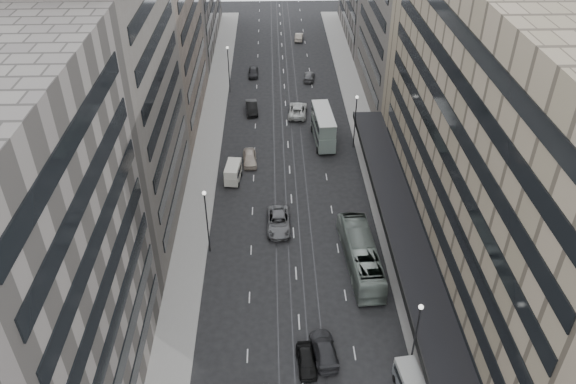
{
  "coord_description": "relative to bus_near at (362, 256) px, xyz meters",
  "views": [
    {
      "loc": [
        -2.29,
        -37.11,
        42.31
      ],
      "look_at": [
        -0.63,
        16.11,
        5.17
      ],
      "focal_mm": 35.0,
      "sensor_mm": 36.0,
      "label": 1
    }
  ],
  "objects": [
    {
      "name": "ground",
      "position": [
        -7.17,
        -8.62,
        -1.72
      ],
      "size": [
        220.0,
        220.0,
        0.0
      ],
      "primitive_type": "plane",
      "color": "black",
      "rests_on": "ground"
    },
    {
      "name": "sidewalk_right",
      "position": [
        4.83,
        28.88,
        -1.65
      ],
      "size": [
        4.0,
        125.0,
        0.15
      ],
      "primitive_type": "cube",
      "color": "gray",
      "rests_on": "ground"
    },
    {
      "name": "sidewalk_left",
      "position": [
        -19.17,
        28.88,
        -1.65
      ],
      "size": [
        4.0,
        125.0,
        0.15
      ],
      "primitive_type": "cube",
      "color": "gray",
      "rests_on": "ground"
    },
    {
      "name": "department_store",
      "position": [
        14.28,
        -0.62,
        13.22
      ],
      "size": [
        19.2,
        60.0,
        30.0
      ],
      "color": "gray",
      "rests_on": "ground"
    },
    {
      "name": "building_right_mid",
      "position": [
        14.33,
        43.38,
        10.28
      ],
      "size": [
        15.0,
        28.0,
        24.0
      ],
      "primitive_type": "cube",
      "color": "#4E4843",
      "rests_on": "ground"
    },
    {
      "name": "building_left_b",
      "position": [
        -28.67,
        10.38,
        15.28
      ],
      "size": [
        15.0,
        26.0,
        34.0
      ],
      "primitive_type": "cube",
      "color": "#4E4843",
      "rests_on": "ground"
    },
    {
      "name": "building_left_c",
      "position": [
        -28.67,
        37.38,
        10.78
      ],
      "size": [
        15.0,
        28.0,
        25.0
      ],
      "primitive_type": "cube",
      "color": "#76665C",
      "rests_on": "ground"
    },
    {
      "name": "lamp_right_near",
      "position": [
        2.53,
        -13.62,
        3.48
      ],
      "size": [
        0.44,
        0.44,
        8.32
      ],
      "color": "#262628",
      "rests_on": "ground"
    },
    {
      "name": "lamp_right_far",
      "position": [
        2.53,
        26.38,
        3.48
      ],
      "size": [
        0.44,
        0.44,
        8.32
      ],
      "color": "#262628",
      "rests_on": "ground"
    },
    {
      "name": "lamp_left_near",
      "position": [
        -16.87,
        3.38,
        3.48
      ],
      "size": [
        0.44,
        0.44,
        8.32
      ],
      "color": "#262628",
      "rests_on": "ground"
    },
    {
      "name": "lamp_left_far",
      "position": [
        -16.87,
        46.38,
        3.48
      ],
      "size": [
        0.44,
        0.44,
        8.32
      ],
      "color": "#262628",
      "rests_on": "ground"
    },
    {
      "name": "bus_near",
      "position": [
        0.0,
        0.0,
        0.0
      ],
      "size": [
        3.51,
        12.5,
        3.44
      ],
      "primitive_type": "imported",
      "rotation": [
        0.0,
        0.0,
        3.19
      ],
      "color": "gray",
      "rests_on": "ground"
    },
    {
      "name": "bus_far",
      "position": [
        -0.42,
        2.42,
        -0.39
      ],
      "size": [
        3.12,
        9.73,
        2.66
      ],
      "primitive_type": "imported",
      "rotation": [
        0.0,
        0.0,
        3.23
      ],
      "color": "#96A199",
      "rests_on": "ground"
    },
    {
      "name": "double_decker",
      "position": [
        -1.9,
        28.05,
        0.92
      ],
      "size": [
        3.22,
        9.08,
        4.89
      ],
      "rotation": [
        0.0,
        0.0,
        0.06
      ],
      "color": "slate",
      "rests_on": "ground"
    },
    {
      "name": "vw_microbus",
      "position": [
        2.03,
        -16.1,
        -0.41
      ],
      "size": [
        2.45,
        4.58,
        2.36
      ],
      "rotation": [
        0.0,
        0.0,
        0.13
      ],
      "color": "slate",
      "rests_on": "ground"
    },
    {
      "name": "panel_van",
      "position": [
        -14.88,
        17.82,
        -0.32
      ],
      "size": [
        2.35,
        4.21,
        2.54
      ],
      "rotation": [
        0.0,
        0.0,
        -0.11
      ],
      "color": "beige",
      "rests_on": "ground"
    },
    {
      "name": "sedan_0",
      "position": [
        -6.77,
        -12.87,
        -1.02
      ],
      "size": [
        1.97,
        4.25,
        1.41
      ],
      "primitive_type": "imported",
      "rotation": [
        0.0,
        0.0,
        0.07
      ],
      "color": "black",
      "rests_on": "ground"
    },
    {
      "name": "sedan_2",
      "position": [
        -8.92,
        7.44,
        -0.87
      ],
      "size": [
        2.86,
        6.12,
        1.7
      ],
      "primitive_type": "imported",
      "rotation": [
        0.0,
        0.0,
        0.01
      ],
      "color": "slate",
      "rests_on": "ground"
    },
    {
      "name": "sedan_3",
      "position": [
        -5.04,
        -11.7,
        -0.96
      ],
      "size": [
        2.71,
        5.48,
        1.53
      ],
      "primitive_type": "imported",
      "rotation": [
        0.0,
        0.0,
        3.25
      ],
      "color": "#29292B",
      "rests_on": "ground"
    },
    {
      "name": "sedan_4",
      "position": [
        -12.77,
        22.35,
        -0.91
      ],
      "size": [
        2.2,
        4.87,
        1.63
      ],
      "primitive_type": "imported",
      "rotation": [
        0.0,
        0.0,
        0.06
      ],
      "color": "#C0AF9F",
      "rests_on": "ground"
    },
    {
      "name": "sedan_5",
      "position": [
        -12.82,
        38.28,
        -0.88
      ],
      "size": [
        2.23,
        5.24,
        1.68
      ],
      "primitive_type": "imported",
      "rotation": [
        0.0,
        0.0,
        0.09
      ],
      "color": "black",
      "rests_on": "ground"
    },
    {
      "name": "sedan_6",
      "position": [
        -5.28,
        37.13,
        -0.86
      ],
      "size": [
        3.48,
        6.45,
        1.72
      ],
      "primitive_type": "imported",
      "rotation": [
        0.0,
        0.0,
        3.04
      ],
      "color": "silver",
      "rests_on": "ground"
    },
    {
      "name": "sedan_7",
      "position": [
        -2.56,
        51.16,
        -1.04
      ],
      "size": [
        2.52,
        4.9,
        1.36
      ],
      "primitive_type": "imported",
      "rotation": [
        0.0,
        0.0,
        3.01
      ],
      "color": "#545356",
      "rests_on": "ground"
    },
    {
      "name": "sedan_8",
      "position": [
        -12.84,
        53.27,
        -0.95
      ],
      "size": [
        1.85,
        4.54,
        1.54
      ],
      "primitive_type": "imported",
      "rotation": [
        0.0,
        0.0,
        -0.01
      ],
      "color": "#242426",
      "rests_on": "ground"
    },
    {
      "name": "sedan_9",
      "position": [
        -3.41,
        72.18,
        -0.98
      ],
      "size": [
        2.04,
        4.63,
        1.48
      ],
      "primitive_type": "imported",
      "rotation": [
        0.0,
        0.0,
        3.03
      ],
      "color": "#B6A896",
      "rests_on": "ground"
    }
  ]
}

